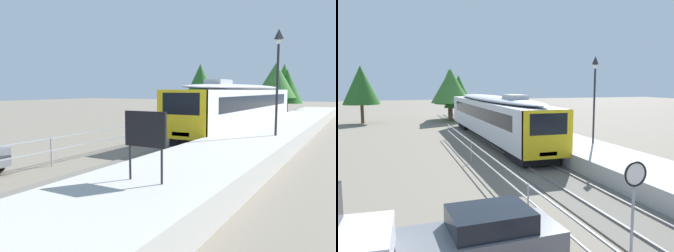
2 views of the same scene
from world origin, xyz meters
The scene contains 12 objects.
ground_plane centered at (-3.00, 22.00, 0.00)m, with size 160.00×160.00×0.00m, color slate.
track_rails centered at (0.00, 22.00, 0.03)m, with size 3.20×60.00×0.14m.
commuter_train centered at (0.00, 27.72, 2.15)m, with size 2.82×20.77×3.74m.
station_platform centered at (3.25, 22.00, 0.45)m, with size 3.90×60.00×0.90m, color #B7B5AD.
platform_lamp_mid_platform centered at (4.21, 19.91, 4.62)m, with size 0.34×0.34×5.35m.
speed_limit_sign centered at (-2.22, 8.04, 2.12)m, with size 0.61×0.10×2.81m.
carpark_fence centered at (-3.30, 12.00, 0.91)m, with size 0.06×36.06×1.25m.
parked_hatchback_grey centered at (-5.54, 9.40, 0.79)m, with size 4.08×1.95×1.53m.
tree_behind_carpark centered at (0.21, 44.20, 3.63)m, with size 3.72×3.72×5.64m.
tree_behind_station_far centered at (-11.08, 44.35, 4.44)m, with size 4.15×4.15×6.68m.
tree_distant_left centered at (-0.92, 43.30, 4.33)m, with size 4.80×4.80×6.38m.
tree_distant_centre centered at (-0.61, 46.73, 4.21)m, with size 3.86×3.86×6.47m.
Camera 2 is at (-7.48, 1.63, 4.58)m, focal length 36.51 mm.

